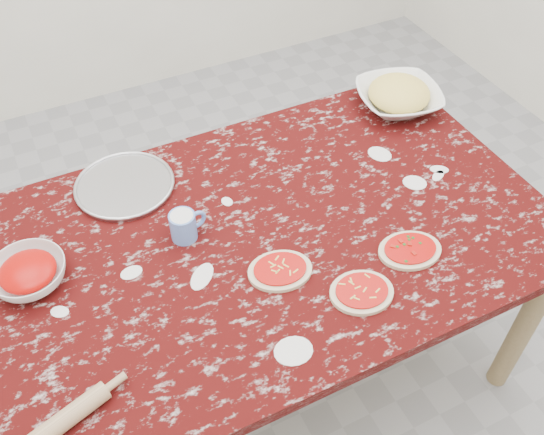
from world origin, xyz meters
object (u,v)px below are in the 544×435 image
Objects in this scene: rolling_pin at (62,422)px; pizza_tray at (125,186)px; worktable at (272,248)px; flour_mug at (184,225)px; sauce_bowl at (29,274)px; cheese_bowl at (398,98)px.

pizza_tray is at bearing 63.63° from rolling_pin.
worktable is 0.49m from pizza_tray.
worktable is 14.47× the size of flour_mug.
flour_mug is (0.10, -0.27, 0.04)m from pizza_tray.
pizza_tray is at bearing 36.96° from sauce_bowl.
cheese_bowl is (0.99, -0.02, 0.03)m from pizza_tray.
sauce_bowl reaches higher than rolling_pin.
worktable is at bearing -47.43° from pizza_tray.
flour_mug is at bearing 43.30° from rolling_pin.
rolling_pin is (-0.34, -0.68, 0.02)m from pizza_tray.
cheese_bowl is (1.31, 0.22, 0.00)m from sauce_bowl.
flour_mug is at bearing -70.33° from pizza_tray.
sauce_bowl is 0.44m from rolling_pin.
pizza_tray is (-0.33, 0.36, 0.09)m from worktable.
cheese_bowl is (0.66, 0.34, 0.12)m from worktable.
rolling_pin is at bearing -136.70° from flour_mug.
flour_mug reaches higher than rolling_pin.
flour_mug is at bearing -164.22° from cheese_bowl.
cheese_bowl is 1.29× the size of rolling_pin.
flour_mug is (-0.89, -0.25, 0.01)m from cheese_bowl.
sauce_bowl is (-0.33, -0.24, 0.03)m from pizza_tray.
worktable is at bearing -20.25° from flour_mug.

